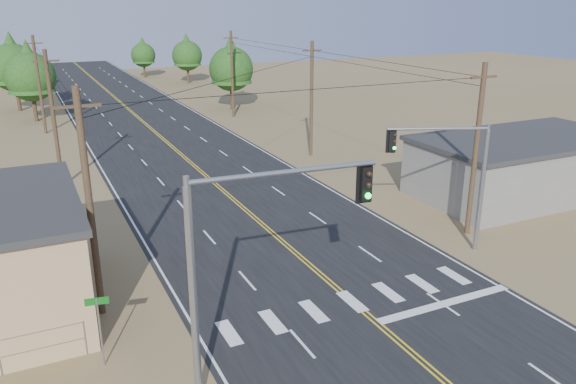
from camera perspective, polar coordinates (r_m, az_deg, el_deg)
road at (r=45.08m, az=-8.36°, el=1.66°), size 15.00×200.00×0.02m
building_right at (r=43.13m, az=22.70°, el=2.36°), size 15.00×8.00×4.00m
utility_pole_left_near at (r=24.69m, az=-19.52°, el=-1.17°), size 1.80×0.30×10.00m
utility_pole_left_mid at (r=44.07m, az=-22.71°, el=6.87°), size 1.80×0.30×10.00m
utility_pole_left_far at (r=63.83m, az=-23.96°, el=9.96°), size 1.80×0.30×10.00m
utility_pole_right_near at (r=33.70m, az=18.55°, el=4.08°), size 1.80×0.30×10.00m
utility_pole_right_mid at (r=49.67m, az=2.40°, el=9.47°), size 1.80×0.30×10.00m
utility_pole_right_far at (r=67.82m, az=-5.70°, el=11.87°), size 1.80×0.30×10.00m
signal_mast_left at (r=18.50m, az=-4.11°, el=-5.57°), size 6.60×0.93×8.09m
signal_mast_right at (r=31.01m, az=16.66°, el=2.35°), size 5.04×2.27×7.07m
street_sign at (r=22.32m, az=-18.64°, el=-12.28°), size 0.85×0.18×2.88m
tree_left_near at (r=71.08m, az=-24.77°, el=11.04°), size 5.55×5.55×9.25m
tree_left_mid at (r=79.06m, az=-26.17°, el=11.72°), size 5.90×5.90×9.84m
tree_left_far at (r=99.69m, az=-25.45°, el=11.90°), size 4.24×4.24×7.07m
tree_right_near at (r=72.86m, az=-5.81°, el=12.77°), size 5.57×5.57×9.28m
tree_right_mid at (r=98.76m, az=-10.23°, el=13.77°), size 5.00×5.00×8.33m
tree_right_far at (r=108.76m, az=-14.52°, el=13.56°), size 4.35×4.35×7.25m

